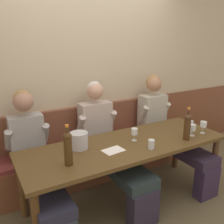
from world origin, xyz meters
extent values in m
cube|color=brown|center=(0.00, 0.00, -0.01)|extent=(6.80, 6.80, 0.02)
cube|color=#C4B596|center=(0.00, 1.09, 1.40)|extent=(6.80, 0.08, 2.80)
cube|color=brown|center=(0.00, 1.04, 0.47)|extent=(6.80, 0.03, 0.94)
cube|color=brown|center=(0.00, 0.81, 0.22)|extent=(2.54, 0.42, 0.44)
cube|color=maroon|center=(0.00, 0.81, 0.47)|extent=(2.49, 0.39, 0.05)
cube|color=brown|center=(0.00, 1.00, 0.71)|extent=(2.54, 0.04, 0.45)
cube|color=brown|center=(0.00, 0.15, 0.70)|extent=(2.24, 0.78, 0.04)
cylinder|color=#533821|center=(1.05, -0.16, 0.34)|extent=(0.07, 0.07, 0.68)
cylinder|color=#52371A|center=(-1.05, 0.47, 0.34)|extent=(0.07, 0.07, 0.68)
cylinder|color=#533620|center=(1.05, 0.47, 0.34)|extent=(0.07, 0.07, 0.68)
cube|color=#28293C|center=(-0.89, 0.24, 0.43)|extent=(0.30, 1.06, 0.11)
cube|color=#9C9A98|center=(-0.89, 0.81, 0.74)|extent=(0.36, 0.18, 0.50)
sphere|color=#A47763|center=(-0.89, 0.80, 1.15)|extent=(0.21, 0.21, 0.21)
sphere|color=#987447|center=(-0.89, 0.83, 1.18)|extent=(0.20, 0.20, 0.20)
cylinder|color=#9C9A98|center=(-1.09, 0.77, 0.76)|extent=(0.08, 0.20, 0.27)
cylinder|color=#9C9A98|center=(-0.70, 0.77, 0.76)|extent=(0.08, 0.20, 0.27)
cube|color=#2A2639|center=(-0.05, -0.23, 0.19)|extent=(0.31, 0.14, 0.38)
cube|color=#263336|center=(-0.05, 0.24, 0.43)|extent=(0.34, 1.06, 0.11)
cube|color=#BAABA3|center=(-0.05, 0.81, 0.76)|extent=(0.40, 0.19, 0.53)
sphere|color=tan|center=(-0.05, 0.80, 1.18)|extent=(0.20, 0.20, 0.20)
sphere|color=beige|center=(-0.05, 0.83, 1.20)|extent=(0.19, 0.19, 0.19)
cylinder|color=#BAABA3|center=(-0.26, 0.77, 0.78)|extent=(0.08, 0.20, 0.27)
cylinder|color=#BAABA3|center=(0.17, 0.77, 0.78)|extent=(0.08, 0.20, 0.27)
cube|color=#302441|center=(0.87, -0.23, 0.19)|extent=(0.28, 0.14, 0.38)
cube|color=#32273E|center=(0.87, 0.24, 0.43)|extent=(0.31, 1.05, 0.11)
cube|color=#B7B6A6|center=(0.87, 0.81, 0.75)|extent=(0.37, 0.23, 0.53)
sphere|color=#A97959|center=(0.87, 0.80, 1.18)|extent=(0.21, 0.21, 0.21)
sphere|color=#A3784A|center=(0.87, 0.83, 1.20)|extent=(0.20, 0.20, 0.20)
cylinder|color=#B7B6A6|center=(0.67, 0.76, 0.78)|extent=(0.08, 0.20, 0.27)
cylinder|color=#B7B6A6|center=(1.06, 0.76, 0.78)|extent=(0.08, 0.20, 0.27)
cylinder|color=#BABCC2|center=(-0.48, 0.30, 0.80)|extent=(0.18, 0.18, 0.17)
cylinder|color=#432D14|center=(-0.69, 0.03, 0.85)|extent=(0.08, 0.08, 0.26)
sphere|color=#432D14|center=(-0.69, 0.03, 0.99)|extent=(0.08, 0.08, 0.08)
cylinder|color=#432D14|center=(-0.69, 0.03, 1.04)|extent=(0.03, 0.03, 0.08)
cylinder|color=orange|center=(-0.69, 0.03, 1.09)|extent=(0.03, 0.03, 0.02)
cylinder|color=#432915|center=(0.63, -0.08, 0.84)|extent=(0.07, 0.07, 0.24)
sphere|color=#432915|center=(0.63, -0.08, 0.97)|extent=(0.07, 0.07, 0.07)
cylinder|color=#432915|center=(0.63, -0.08, 1.02)|extent=(0.03, 0.03, 0.08)
cylinder|color=orange|center=(0.63, -0.08, 1.08)|extent=(0.03, 0.03, 0.02)
cylinder|color=silver|center=(0.84, 0.07, 0.72)|extent=(0.06, 0.06, 0.00)
cylinder|color=silver|center=(0.84, 0.07, 0.75)|extent=(0.01, 0.01, 0.06)
cylinder|color=silver|center=(0.84, 0.07, 0.82)|extent=(0.06, 0.06, 0.07)
cylinder|color=silver|center=(0.94, -0.04, 0.72)|extent=(0.06, 0.06, 0.00)
cylinder|color=silver|center=(0.94, -0.04, 0.76)|extent=(0.01, 0.01, 0.08)
cylinder|color=silver|center=(0.94, -0.04, 0.83)|extent=(0.07, 0.07, 0.06)
cylinder|color=#E1D987|center=(0.94, -0.04, 0.81)|extent=(0.07, 0.07, 0.03)
cylinder|color=silver|center=(0.77, -0.03, 0.72)|extent=(0.07, 0.07, 0.00)
cylinder|color=silver|center=(0.77, -0.03, 0.75)|extent=(0.01, 0.01, 0.06)
cylinder|color=silver|center=(0.77, -0.03, 0.82)|extent=(0.07, 0.07, 0.07)
cylinder|color=silver|center=(0.12, 0.18, 0.72)|extent=(0.06, 0.06, 0.00)
cylinder|color=silver|center=(0.12, 0.18, 0.76)|extent=(0.01, 0.01, 0.07)
cylinder|color=silver|center=(0.12, 0.18, 0.83)|extent=(0.07, 0.07, 0.07)
cylinder|color=#EED279|center=(0.12, 0.18, 0.80)|extent=(0.06, 0.06, 0.03)
cylinder|color=silver|center=(0.15, -0.08, 0.77)|extent=(0.06, 0.06, 0.10)
cube|color=white|center=(-0.21, 0.08, 0.72)|extent=(0.23, 0.17, 0.00)
camera|label=1|loc=(-1.34, -1.88, 1.81)|focal=39.90mm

